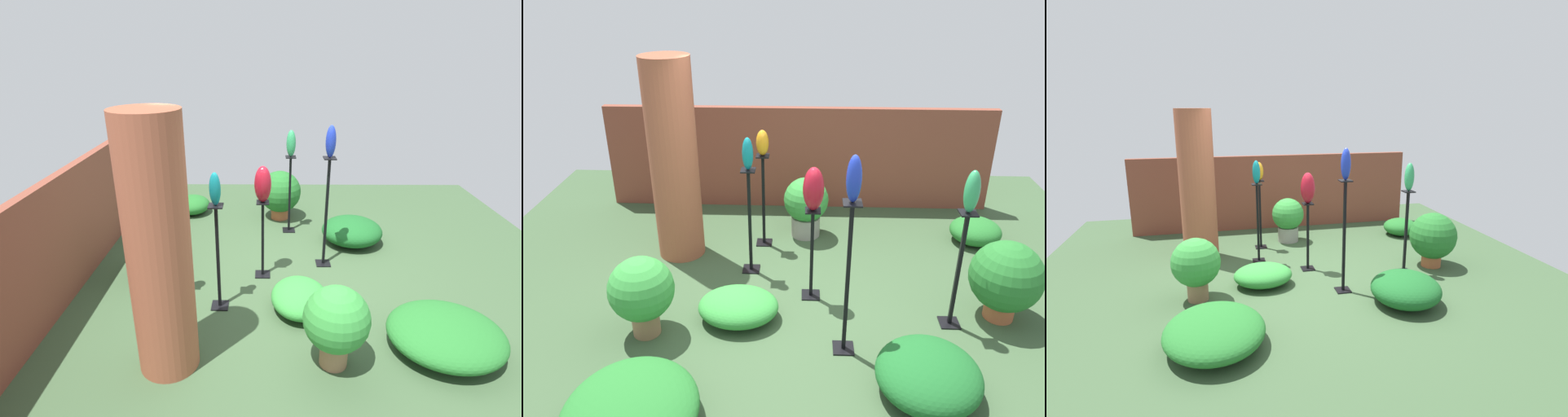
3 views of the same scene
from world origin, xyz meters
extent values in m
plane|color=#385133|center=(0.00, 0.00, 0.00)|extent=(8.00, 8.00, 0.00)
cube|color=brown|center=(0.00, 2.71, 0.75)|extent=(5.60, 0.12, 1.51)
cylinder|color=#9E5138|center=(-1.45, 1.23, 1.22)|extent=(0.57, 0.57, 2.45)
cube|color=black|center=(-0.53, 0.83, 0.01)|extent=(0.20, 0.20, 0.01)
cube|color=black|center=(-0.53, 0.83, 0.65)|extent=(0.04, 0.04, 1.29)
cube|color=black|center=(-0.53, 0.83, 1.29)|extent=(0.16, 0.16, 0.02)
cube|color=black|center=(1.60, -0.10, 0.01)|extent=(0.20, 0.20, 0.01)
cube|color=black|center=(1.60, -0.10, 0.64)|extent=(0.04, 0.04, 1.27)
cube|color=black|center=(1.60, -0.10, 1.26)|extent=(0.16, 0.16, 0.02)
cube|color=black|center=(-0.42, 1.49, 0.01)|extent=(0.20, 0.20, 0.01)
cube|color=black|center=(-0.42, 1.49, 0.61)|extent=(0.04, 0.04, 1.23)
cube|color=black|center=(-0.42, 1.49, 1.22)|extent=(0.16, 0.16, 0.02)
cube|color=black|center=(0.18, 0.33, 0.01)|extent=(0.20, 0.20, 0.01)
cube|color=black|center=(0.18, 0.33, 0.53)|extent=(0.04, 0.04, 1.06)
cube|color=black|center=(0.18, 0.33, 1.05)|extent=(0.16, 0.16, 0.02)
cube|color=black|center=(0.49, -0.53, 0.01)|extent=(0.20, 0.20, 0.01)
cube|color=black|center=(0.49, -0.53, 0.78)|extent=(0.04, 0.04, 1.55)
cube|color=black|center=(0.49, -0.53, 1.54)|extent=(0.16, 0.16, 0.02)
ellipsoid|color=#0F727A|center=(-0.53, 0.83, 1.48)|extent=(0.12, 0.12, 0.37)
ellipsoid|color=#2D9356|center=(1.60, -0.10, 1.48)|extent=(0.14, 0.14, 0.41)
ellipsoid|color=orange|center=(-0.42, 1.49, 1.39)|extent=(0.15, 0.16, 0.32)
ellipsoid|color=maroon|center=(0.18, 0.33, 1.29)|extent=(0.22, 0.21, 0.47)
ellipsoid|color=#192D9E|center=(0.49, -0.53, 1.76)|extent=(0.13, 0.13, 0.42)
cylinder|color=#936B4C|center=(-1.46, -0.37, 0.13)|extent=(0.27, 0.27, 0.25)
sphere|color=#338C38|center=(-1.46, -0.37, 0.52)|extent=(0.63, 0.63, 0.63)
cylinder|color=gray|center=(0.12, 1.74, 0.14)|extent=(0.38, 0.38, 0.27)
sphere|color=#338C38|center=(0.12, 1.74, 0.52)|extent=(0.59, 0.59, 0.59)
cylinder|color=#B25B38|center=(2.13, 0.03, 0.10)|extent=(0.30, 0.30, 0.19)
sphere|color=#236B28|center=(2.13, 0.03, 0.50)|extent=(0.73, 0.73, 0.73)
ellipsoid|color=#236B28|center=(2.35, 1.64, 0.16)|extent=(0.66, 0.65, 0.32)
ellipsoid|color=#195923|center=(1.16, -1.05, 0.20)|extent=(0.90, 0.93, 0.40)
ellipsoid|color=#236B28|center=(-1.24, -1.52, 0.18)|extent=(1.07, 1.17, 0.37)
ellipsoid|color=#338C38|center=(-0.57, -0.11, 0.15)|extent=(0.83, 0.67, 0.30)
camera|label=1|loc=(-4.57, 0.31, 2.90)|focal=28.00mm
camera|label=2|loc=(0.08, -4.35, 3.32)|focal=35.00mm
camera|label=3|loc=(-1.12, -5.46, 2.49)|focal=28.00mm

